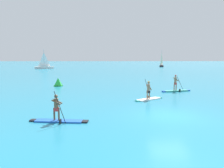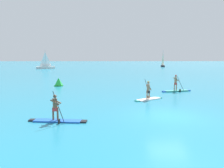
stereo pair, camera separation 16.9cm
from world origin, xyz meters
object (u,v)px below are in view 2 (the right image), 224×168
(paddleboarder_near_left, at_px, (57,116))
(sailboat_left_horizon, at_px, (46,66))
(paddleboarder_mid_center, at_px, (149,95))
(sailboat_right_horizon, at_px, (163,65))
(race_marker_buoy, at_px, (59,82))
(paddleboarder_far_right, at_px, (176,88))

(paddleboarder_near_left, bearing_deg, sailboat_left_horizon, 112.82)
(paddleboarder_mid_center, xyz_separation_m, sailboat_right_horizon, (19.78, 69.25, 0.54))
(paddleboarder_near_left, relative_size, race_marker_buoy, 2.49)
(paddleboarder_mid_center, bearing_deg, sailboat_right_horizon, 41.10)
(paddleboarder_near_left, xyz_separation_m, paddleboarder_far_right, (10.76, 10.91, 0.01))
(paddleboarder_near_left, xyz_separation_m, sailboat_right_horizon, (26.52, 75.69, 0.56))
(sailboat_left_horizon, height_order, sailboat_right_horizon, sailboat_right_horizon)
(paddleboarder_mid_center, height_order, sailboat_right_horizon, sailboat_right_horizon)
(paddleboarder_mid_center, xyz_separation_m, sailboat_left_horizon, (-25.13, 55.23, 0.42))
(race_marker_buoy, bearing_deg, paddleboarder_mid_center, -42.89)
(race_marker_buoy, bearing_deg, paddleboarder_far_right, -19.51)
(race_marker_buoy, bearing_deg, paddleboarder_near_left, -77.55)
(paddleboarder_mid_center, distance_m, paddleboarder_far_right, 6.02)
(paddleboarder_near_left, bearing_deg, paddleboarder_mid_center, 49.87)
(race_marker_buoy, distance_m, sailboat_right_horizon, 66.85)
(sailboat_left_horizon, bearing_deg, race_marker_buoy, 91.09)
(race_marker_buoy, xyz_separation_m, sailboat_right_horizon, (30.05, 59.72, 0.43))
(sailboat_left_horizon, distance_m, sailboat_right_horizon, 47.05)
(paddleboarder_near_left, relative_size, sailboat_left_horizon, 0.54)
(paddleboarder_near_left, xyz_separation_m, sailboat_left_horizon, (-18.38, 61.66, 0.44))
(sailboat_right_horizon, bearing_deg, paddleboarder_near_left, 173.96)
(paddleboarder_mid_center, bearing_deg, paddleboarder_far_right, 15.07)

